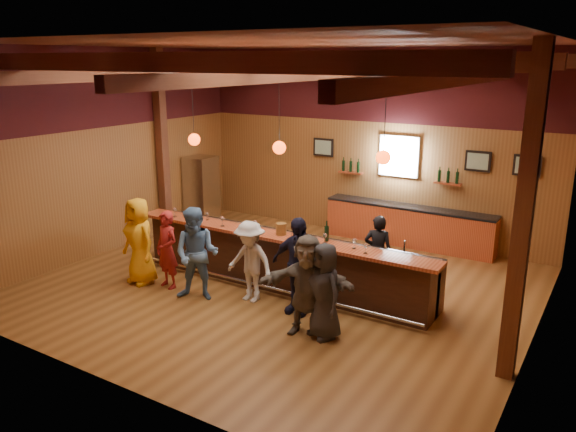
{
  "coord_description": "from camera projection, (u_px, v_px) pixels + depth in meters",
  "views": [
    {
      "loc": [
        5.41,
        -8.47,
        4.24
      ],
      "look_at": [
        0.0,
        0.3,
        1.35
      ],
      "focal_mm": 35.0,
      "sensor_mm": 36.0,
      "label": 1
    }
  ],
  "objects": [
    {
      "name": "room",
      "position": [
        281.0,
        119.0,
        9.99
      ],
      "size": [
        9.04,
        9.0,
        4.52
      ],
      "color": "brown",
      "rests_on": "ground"
    },
    {
      "name": "bar_counter",
      "position": [
        285.0,
        259.0,
        10.79
      ],
      "size": [
        6.3,
        1.07,
        1.11
      ],
      "color": "black",
      "rests_on": "ground"
    },
    {
      "name": "back_bar_cabinet",
      "position": [
        408.0,
        226.0,
        13.13
      ],
      "size": [
        4.0,
        0.52,
        0.95
      ],
      "color": "#94361A",
      "rests_on": "ground"
    },
    {
      "name": "window",
      "position": [
        399.0,
        156.0,
        13.09
      ],
      "size": [
        0.95,
        0.09,
        0.95
      ],
      "color": "silver",
      "rests_on": "room"
    },
    {
      "name": "framed_pictures",
      "position": [
        436.0,
        157.0,
        12.63
      ],
      "size": [
        5.35,
        0.05,
        0.45
      ],
      "color": "black",
      "rests_on": "room"
    },
    {
      "name": "wine_shelves",
      "position": [
        397.0,
        175.0,
        13.15
      ],
      "size": [
        3.0,
        0.18,
        0.3
      ],
      "color": "#94361A",
      "rests_on": "room"
    },
    {
      "name": "pendant_lights",
      "position": [
        279.0,
        147.0,
        10.08
      ],
      "size": [
        4.24,
        0.24,
        1.37
      ],
      "color": "black",
      "rests_on": "room"
    },
    {
      "name": "stainless_fridge",
      "position": [
        202.0,
        190.0,
        14.78
      ],
      "size": [
        0.7,
        0.7,
        1.8
      ],
      "primitive_type": "cube",
      "color": "silver",
      "rests_on": "ground"
    },
    {
      "name": "customer_orange",
      "position": [
        139.0,
        241.0,
        10.83
      ],
      "size": [
        0.92,
        0.68,
        1.7
      ],
      "primitive_type": "imported",
      "rotation": [
        0.0,
        0.0,
        -0.18
      ],
      "color": "#F1A316",
      "rests_on": "ground"
    },
    {
      "name": "customer_redvest",
      "position": [
        167.0,
        250.0,
        10.63
      ],
      "size": [
        0.61,
        0.46,
        1.5
      ],
      "primitive_type": "imported",
      "rotation": [
        0.0,
        0.0,
        -0.19
      ],
      "color": "maroon",
      "rests_on": "ground"
    },
    {
      "name": "customer_denim",
      "position": [
        197.0,
        254.0,
        10.07
      ],
      "size": [
        1.01,
        0.9,
        1.72
      ],
      "primitive_type": "imported",
      "rotation": [
        0.0,
        0.0,
        0.35
      ],
      "color": "#557CAA",
      "rests_on": "ground"
    },
    {
      "name": "customer_white",
      "position": [
        250.0,
        262.0,
        10.02
      ],
      "size": [
        1.0,
        0.62,
        1.5
      ],
      "primitive_type": "imported",
      "rotation": [
        0.0,
        0.0,
        -0.07
      ],
      "color": "beige",
      "rests_on": "ground"
    },
    {
      "name": "customer_navy",
      "position": [
        298.0,
        266.0,
        9.52
      ],
      "size": [
        1.01,
        0.43,
        1.71
      ],
      "primitive_type": "imported",
      "rotation": [
        0.0,
        0.0,
        -0.01
      ],
      "color": "black",
      "rests_on": "ground"
    },
    {
      "name": "customer_brown",
      "position": [
        307.0,
        285.0,
        8.8
      ],
      "size": [
        1.59,
        0.99,
        1.64
      ],
      "primitive_type": "imported",
      "rotation": [
        0.0,
        0.0,
        0.36
      ],
      "color": "#5F574C",
      "rests_on": "ground"
    },
    {
      "name": "customer_dark",
      "position": [
        324.0,
        291.0,
        8.7
      ],
      "size": [
        0.89,
        0.77,
        1.54
      ],
      "primitive_type": "imported",
      "rotation": [
        0.0,
        0.0,
        -0.46
      ],
      "color": "#27282A",
      "rests_on": "ground"
    },
    {
      "name": "bartender",
      "position": [
        378.0,
        253.0,
        10.54
      ],
      "size": [
        0.59,
        0.45,
        1.46
      ],
      "primitive_type": "imported",
      "rotation": [
        0.0,
        0.0,
        3.35
      ],
      "color": "black",
      "rests_on": "ground"
    },
    {
      "name": "ice_bucket",
      "position": [
        281.0,
        229.0,
        10.34
      ],
      "size": [
        0.2,
        0.2,
        0.22
      ],
      "primitive_type": "cylinder",
      "color": "brown",
      "rests_on": "bar_counter"
    },
    {
      "name": "bottle_a",
      "position": [
        302.0,
        230.0,
        10.18
      ],
      "size": [
        0.07,
        0.07,
        0.34
      ],
      "color": "black",
      "rests_on": "bar_counter"
    },
    {
      "name": "bottle_b",
      "position": [
        327.0,
        233.0,
        9.95
      ],
      "size": [
        0.08,
        0.08,
        0.37
      ],
      "color": "black",
      "rests_on": "bar_counter"
    },
    {
      "name": "glass_a",
      "position": [
        174.0,
        210.0,
        11.5
      ],
      "size": [
        0.09,
        0.09,
        0.19
      ],
      "color": "silver",
      "rests_on": "bar_counter"
    },
    {
      "name": "glass_b",
      "position": [
        194.0,
        214.0,
        11.26
      ],
      "size": [
        0.07,
        0.07,
        0.17
      ],
      "color": "silver",
      "rests_on": "bar_counter"
    },
    {
      "name": "glass_c",
      "position": [
        207.0,
        214.0,
        11.27
      ],
      "size": [
        0.07,
        0.07,
        0.16
      ],
      "color": "silver",
      "rests_on": "bar_counter"
    },
    {
      "name": "glass_d",
      "position": [
        222.0,
        219.0,
        10.85
      ],
      "size": [
        0.09,
        0.09,
        0.2
      ],
      "color": "silver",
      "rests_on": "bar_counter"
    },
    {
      "name": "glass_e",
      "position": [
        255.0,
        223.0,
        10.66
      ],
      "size": [
        0.08,
        0.08,
        0.18
      ],
      "color": "silver",
      "rests_on": "bar_counter"
    },
    {
      "name": "glass_f",
      "position": [
        325.0,
        236.0,
        9.83
      ],
      "size": [
        0.08,
        0.08,
        0.19
      ],
      "color": "silver",
      "rests_on": "bar_counter"
    },
    {
      "name": "glass_g",
      "position": [
        354.0,
        241.0,
        9.57
      ],
      "size": [
        0.08,
        0.08,
        0.18
      ],
      "color": "silver",
      "rests_on": "bar_counter"
    },
    {
      "name": "glass_h",
      "position": [
        366.0,
        246.0,
        9.33
      ],
      "size": [
        0.08,
        0.08,
        0.17
      ],
      "color": "silver",
      "rests_on": "bar_counter"
    }
  ]
}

